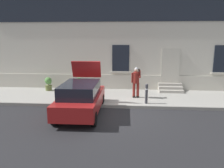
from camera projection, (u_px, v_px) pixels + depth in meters
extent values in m
plane|color=#232326|center=(116.00, 114.00, 10.25)|extent=(80.00, 80.00, 0.00)
cube|color=#99968E|center=(119.00, 97.00, 12.96)|extent=(24.00, 3.60, 0.15)
cube|color=gray|center=(117.00, 107.00, 11.15)|extent=(24.00, 0.12, 0.15)
cube|color=beige|center=(121.00, 34.00, 14.66)|extent=(24.00, 1.40, 7.50)
cube|color=#BCB7A8|center=(120.00, 83.00, 14.61)|extent=(24.00, 0.08, 1.10)
cube|color=black|center=(170.00, 67.00, 14.12)|extent=(1.00, 0.08, 2.10)
cube|color=#BCB7A8|center=(171.00, 66.00, 14.09)|extent=(1.16, 0.06, 2.24)
cube|color=black|center=(121.00, 58.00, 14.26)|extent=(1.10, 0.06, 1.70)
cube|color=#BCB7A8|center=(121.00, 72.00, 14.41)|extent=(1.30, 0.12, 0.10)
cube|color=black|center=(223.00, 59.00, 13.77)|extent=(1.10, 0.06, 1.70)
cube|color=#BCB7A8|center=(222.00, 73.00, 13.92)|extent=(1.30, 0.12, 0.10)
cube|color=black|center=(120.00, 10.00, 13.65)|extent=(16.80, 0.06, 1.40)
cube|color=#9E998E|center=(171.00, 91.00, 13.66)|extent=(1.49, 0.32, 0.16)
cube|color=#9E998E|center=(171.00, 89.00, 13.96)|extent=(1.49, 0.32, 0.32)
cube|color=#9E998E|center=(170.00, 87.00, 14.25)|extent=(1.49, 0.32, 0.48)
cube|color=maroon|center=(81.00, 101.00, 10.13)|extent=(1.79, 4.02, 0.64)
cube|color=black|center=(80.00, 89.00, 9.86)|extent=(1.56, 2.41, 0.56)
cube|color=black|center=(89.00, 95.00, 12.14)|extent=(1.66, 0.12, 0.20)
cube|color=yellow|center=(89.00, 92.00, 12.11)|extent=(0.52, 0.02, 0.12)
cube|color=#B21414|center=(75.00, 87.00, 12.10)|extent=(0.16, 0.04, 0.18)
cube|color=#B21414|center=(102.00, 87.00, 12.00)|extent=(0.16, 0.04, 0.18)
cube|color=maroon|center=(86.00, 69.00, 11.29)|extent=(1.49, 0.38, 0.87)
cylinder|color=black|center=(55.00, 118.00, 8.88)|extent=(0.21, 0.60, 0.60)
cylinder|color=black|center=(94.00, 119.00, 8.77)|extent=(0.21, 0.60, 0.60)
cylinder|color=black|center=(72.00, 99.00, 11.62)|extent=(0.21, 0.60, 0.60)
cylinder|color=black|center=(102.00, 100.00, 11.51)|extent=(0.21, 0.60, 0.60)
cylinder|color=#333338|center=(146.00, 95.00, 11.32)|extent=(0.14, 0.14, 0.95)
sphere|color=#333338|center=(147.00, 85.00, 11.22)|extent=(0.15, 0.15, 0.15)
cylinder|color=silver|center=(147.00, 89.00, 11.26)|extent=(0.15, 0.15, 0.06)
cylinder|color=#333338|center=(87.00, 93.00, 11.56)|extent=(0.14, 0.14, 0.95)
sphere|color=#333338|center=(87.00, 84.00, 11.46)|extent=(0.15, 0.15, 0.15)
cylinder|color=silver|center=(87.00, 88.00, 11.50)|extent=(0.15, 0.15, 0.06)
cylinder|color=maroon|center=(134.00, 90.00, 12.49)|extent=(0.15, 0.15, 0.82)
cube|color=black|center=(134.00, 96.00, 12.63)|extent=(0.12, 0.28, 0.10)
cylinder|color=maroon|center=(138.00, 90.00, 12.47)|extent=(0.15, 0.15, 0.82)
cube|color=black|center=(138.00, 96.00, 12.61)|extent=(0.12, 0.28, 0.10)
cylinder|color=maroon|center=(136.00, 78.00, 12.29)|extent=(0.34, 0.42, 0.66)
sphere|color=tan|center=(136.00, 70.00, 12.14)|extent=(0.22, 0.22, 0.22)
sphere|color=silver|center=(136.00, 69.00, 12.14)|extent=(0.21, 0.21, 0.21)
cylinder|color=maroon|center=(132.00, 78.00, 12.28)|extent=(0.09, 0.17, 0.57)
cylinder|color=maroon|center=(140.00, 74.00, 12.20)|extent=(0.09, 0.43, 0.41)
cube|color=black|center=(139.00, 70.00, 12.11)|extent=(0.07, 0.02, 0.15)
cylinder|color=#606B38|center=(49.00, 88.00, 14.28)|extent=(0.40, 0.40, 0.34)
cylinder|color=#606B38|center=(49.00, 86.00, 14.25)|extent=(0.44, 0.44, 0.05)
cylinder|color=#47331E|center=(48.00, 83.00, 14.22)|extent=(0.04, 0.04, 0.24)
sphere|color=#4C843D|center=(48.00, 81.00, 14.18)|extent=(0.44, 0.44, 0.44)
sphere|color=#4C843D|center=(50.00, 82.00, 14.15)|extent=(0.24, 0.24, 0.24)
cylinder|color=beige|center=(79.00, 88.00, 14.11)|extent=(0.40, 0.40, 0.34)
cylinder|color=beige|center=(79.00, 86.00, 14.08)|extent=(0.44, 0.44, 0.05)
cylinder|color=#47331E|center=(79.00, 84.00, 14.05)|extent=(0.04, 0.04, 0.24)
sphere|color=#387F33|center=(79.00, 81.00, 14.01)|extent=(0.44, 0.44, 0.44)
sphere|color=#387F33|center=(80.00, 83.00, 13.98)|extent=(0.24, 0.24, 0.24)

